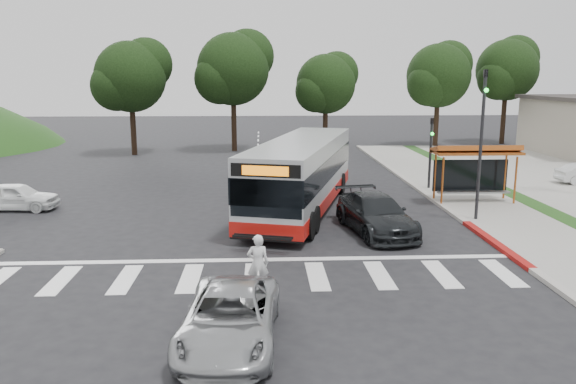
{
  "coord_description": "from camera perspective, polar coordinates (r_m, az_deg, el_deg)",
  "views": [
    {
      "loc": [
        0.26,
        -21.8,
        6.19
      ],
      "look_at": [
        1.34,
        0.5,
        1.6
      ],
      "focal_mm": 35.0,
      "sensor_mm": 36.0,
      "label": 1
    }
  ],
  "objects": [
    {
      "name": "tree_north_a",
      "position": [
        47.93,
        -5.52,
        12.44
      ],
      "size": [
        6.6,
        6.15,
        10.17
      ],
      "color": "black",
      "rests_on": "ground"
    },
    {
      "name": "tree_north_b",
      "position": [
        50.2,
        3.94,
        10.98
      ],
      "size": [
        5.72,
        5.33,
        8.43
      ],
      "color": "black",
      "rests_on": "ground"
    },
    {
      "name": "curb_east_red",
      "position": [
        22.49,
        20.29,
        -4.9
      ],
      "size": [
        0.32,
        6.0,
        0.15
      ],
      "primitive_type": "cube",
      "color": "maroon",
      "rests_on": "ground"
    },
    {
      "name": "pedestrian",
      "position": [
        16.48,
        -3.08,
        -7.24
      ],
      "size": [
        0.65,
        0.44,
        1.74
      ],
      "primitive_type": "imported",
      "rotation": [
        0.0,
        0.0,
        3.18
      ],
      "color": "white",
      "rests_on": "ground"
    },
    {
      "name": "curb_east",
      "position": [
        31.65,
        13.3,
        0.16
      ],
      "size": [
        0.3,
        40.0,
        0.15
      ],
      "primitive_type": "cube",
      "color": "#9E9991",
      "rests_on": "ground"
    },
    {
      "name": "silver_suv_south",
      "position": [
        13.53,
        -5.92,
        -12.6
      ],
      "size": [
        2.5,
        4.85,
        1.31
      ],
      "primitive_type": "imported",
      "rotation": [
        0.0,
        0.0,
        -0.07
      ],
      "color": "#9D9FA2",
      "rests_on": "ground"
    },
    {
      "name": "crosswalk_ladder",
      "position": [
        17.91,
        -3.48,
        -8.61
      ],
      "size": [
        18.0,
        2.6,
        0.01
      ],
      "primitive_type": "cube",
      "color": "silver",
      "rests_on": "ground"
    },
    {
      "name": "traffic_signal_ne_tall",
      "position": [
        25.21,
        19.08,
        5.72
      ],
      "size": [
        0.18,
        0.37,
        6.5
      ],
      "color": "black",
      "rests_on": "ground"
    },
    {
      "name": "transit_bus",
      "position": [
        26.37,
        1.41,
        1.72
      ],
      "size": [
        6.2,
        13.13,
        3.32
      ],
      "primitive_type": null,
      "rotation": [
        0.0,
        0.0,
        -0.28
      ],
      "color": "#B3B5B8",
      "rests_on": "ground"
    },
    {
      "name": "bus_shelter",
      "position": [
        29.15,
        18.48,
        3.45
      ],
      "size": [
        4.2,
        1.6,
        2.86
      ],
      "color": "#A34D1B",
      "rests_on": "sidewalk_east"
    },
    {
      "name": "tree_ne_b",
      "position": [
        56.67,
        21.42,
        11.57
      ],
      "size": [
        6.16,
        5.74,
        10.02
      ],
      "color": "black",
      "rests_on": "ground"
    },
    {
      "name": "sidewalk_east",
      "position": [
        32.27,
        16.72,
        0.17
      ],
      "size": [
        4.0,
        40.0,
        0.12
      ],
      "primitive_type": "cube",
      "color": "gray",
      "rests_on": "ground"
    },
    {
      "name": "traffic_signal_ne_short",
      "position": [
        31.92,
        14.3,
        4.58
      ],
      "size": [
        0.18,
        0.37,
        4.0
      ],
      "color": "black",
      "rests_on": "ground"
    },
    {
      "name": "tree_ne_a",
      "position": [
        52.32,
        15.12,
        11.44
      ],
      "size": [
        6.16,
        5.74,
        9.3
      ],
      "color": "black",
      "rests_on": "parking_lot"
    },
    {
      "name": "west_car_white",
      "position": [
        29.43,
        -25.88,
        -0.41
      ],
      "size": [
        3.93,
        1.81,
        1.3
      ],
      "primitive_type": "imported",
      "rotation": [
        0.0,
        0.0,
        1.5
      ],
      "color": "white",
      "rests_on": "ground"
    },
    {
      "name": "tree_north_c",
      "position": [
        46.98,
        -15.61,
        11.32
      ],
      "size": [
        6.16,
        5.74,
        9.3
      ],
      "color": "black",
      "rests_on": "ground"
    },
    {
      "name": "dark_sedan",
      "position": [
        22.94,
        8.89,
        -2.22
      ],
      "size": [
        3.03,
        5.55,
        1.52
      ],
      "primitive_type": "imported",
      "rotation": [
        0.0,
        0.0,
        0.18
      ],
      "color": "black",
      "rests_on": "ground"
    },
    {
      "name": "ground",
      "position": [
        22.67,
        -3.34,
        -4.26
      ],
      "size": [
        140.0,
        140.0,
        0.0
      ],
      "primitive_type": "plane",
      "color": "black",
      "rests_on": "ground"
    }
  ]
}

